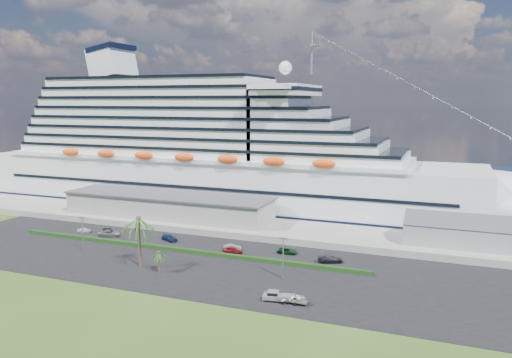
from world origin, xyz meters
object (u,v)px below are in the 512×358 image
at_px(cruise_ship, 215,156).
at_px(boat_trailer, 294,297).
at_px(pickup_truck, 276,296).
at_px(parked_car_3, 169,238).

xyz_separation_m(cruise_ship, boat_trailer, (47.10, -66.75, -15.47)).
relative_size(cruise_ship, pickup_truck, 36.97).
bearing_deg(boat_trailer, parked_car_3, 147.25).
bearing_deg(cruise_ship, parked_car_3, -80.15).
xyz_separation_m(cruise_ship, pickup_truck, (43.85, -66.86, -15.62)).
height_order(pickup_truck, boat_trailer, pickup_truck).
height_order(parked_car_3, boat_trailer, boat_trailer).
xyz_separation_m(parked_car_3, boat_trailer, (39.97, -25.71, 0.40)).
xyz_separation_m(cruise_ship, parked_car_3, (7.12, -41.04, -15.88)).
bearing_deg(boat_trailer, pickup_truck, -178.01).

